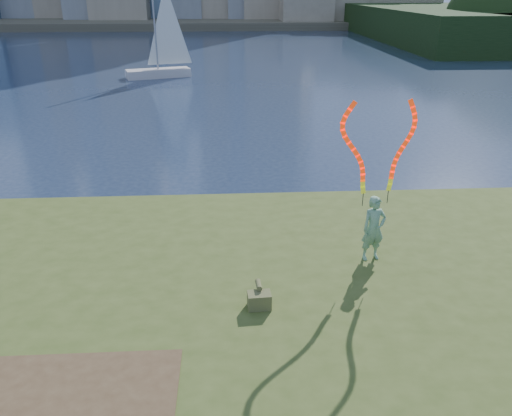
{
  "coord_description": "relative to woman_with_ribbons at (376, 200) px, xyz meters",
  "views": [
    {
      "loc": [
        0.25,
        -8.53,
        6.46
      ],
      "look_at": [
        0.82,
        1.0,
        2.22
      ],
      "focal_mm": 35.0,
      "sensor_mm": 36.0,
      "label": 1
    }
  ],
  "objects": [
    {
      "name": "canvas_bag",
      "position": [
        -2.66,
        -1.77,
        -1.26
      ],
      "size": [
        0.47,
        0.53,
        0.43
      ],
      "rotation": [
        0.0,
        0.0,
        0.06
      ],
      "color": "#4A4C2B",
      "rests_on": "grassy_knoll"
    },
    {
      "name": "far_shore",
      "position": [
        -3.44,
        93.75,
        -1.64
      ],
      "size": [
        320.0,
        40.0,
        1.2
      ],
      "primitive_type": "cube",
      "color": "#494435",
      "rests_on": "ground"
    },
    {
      "name": "grassy_knoll",
      "position": [
        -3.44,
        -3.54,
        -1.9
      ],
      "size": [
        20.0,
        18.0,
        0.8
      ],
      "color": "#3A4A1A",
      "rests_on": "ground"
    },
    {
      "name": "ground",
      "position": [
        -3.44,
        -1.25,
        -2.24
      ],
      "size": [
        320.0,
        320.0,
        0.0
      ],
      "primitive_type": "plane",
      "color": "#18253E",
      "rests_on": "ground"
    },
    {
      "name": "sailboat",
      "position": [
        -8.19,
        30.3,
        -0.89
      ],
      "size": [
        5.15,
        2.97,
        7.81
      ],
      "rotation": [
        0.0,
        0.0,
        0.31
      ],
      "color": "beige",
      "rests_on": "ground"
    },
    {
      "name": "woman_with_ribbons",
      "position": [
        0.0,
        0.0,
        0.0
      ],
      "size": [
        1.96,
        0.56,
        3.91
      ],
      "rotation": [
        0.0,
        0.0,
        0.21
      ],
      "color": "#1B6633",
      "rests_on": "grassy_knoll"
    }
  ]
}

